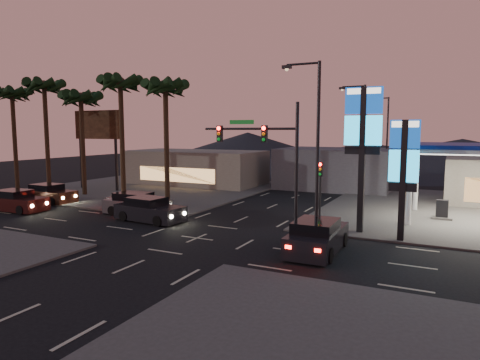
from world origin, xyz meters
The scene contains 26 objects.
ground centered at (0.00, 0.00, 0.00)m, with size 140.00×140.00×0.00m, color black.
corner_lot_nw centered at (-16.00, 16.00, 0.06)m, with size 24.00×24.00×0.12m, color #47443F.
pylon_sign_tall centered at (8.50, 5.50, 6.39)m, with size 2.20×0.35×9.00m.
pylon_sign_short centered at (11.00, 4.50, 4.66)m, with size 1.60×0.35×7.00m.
traffic_signal_mast centered at (3.76, 1.99, 5.23)m, with size 6.10×0.39×8.00m.
pedestal_signal centered at (5.50, 6.98, 2.92)m, with size 0.32×0.39×4.30m.
streetlight_near centered at (6.79, 1.00, 5.72)m, with size 2.14×0.25×10.00m.
streetlight_mid centered at (6.79, 14.00, 5.72)m, with size 2.14×0.25×10.00m.
streetlight_far centered at (6.79, 28.00, 5.72)m, with size 2.14×0.25×10.00m.
palm_a centered at (-9.00, 9.50, 9.43)m, with size 4.41×4.41×10.86m.
palm_b centered at (-14.00, 9.50, 9.97)m, with size 4.41×4.41×11.46m.
palm_c centered at (-19.00, 9.50, 8.88)m, with size 4.41×4.41×10.26m.
palm_d centered at (-24.00, 9.50, 10.15)m, with size 4.41×4.41×11.66m.
palm_e centered at (-29.00, 9.50, 9.61)m, with size 4.41×4.41×11.06m.
billboard centered at (-20.50, 13.00, 6.33)m, with size 6.00×0.30×8.50m.
building_far_west centered at (-14.00, 22.00, 2.00)m, with size 16.00×8.00×4.00m, color #726B5B.
building_far_mid centered at (2.00, 26.00, 2.20)m, with size 12.00×9.00×4.40m, color #4C4C51.
hill_left centered at (-25.00, 60.00, 3.00)m, with size 40.00×40.00×6.00m, color black.
hill_right centered at (15.00, 60.00, 2.50)m, with size 50.00×50.00×5.00m, color black.
hill_center centered at (0.00, 60.00, 2.00)m, with size 60.00×60.00×4.00m, color black.
car_lane_a_front centered at (-5.61, 2.65, 0.79)m, with size 5.34×2.57×1.69m.
car_lane_a_mid centered at (-17.55, 0.98, 0.78)m, with size 5.26×2.38×1.68m.
car_lane_b_front centered at (-7.99, 4.15, 0.78)m, with size 5.30×2.55×1.68m.
car_lane_b_mid centered at (-9.89, 5.60, 0.64)m, with size 4.29×1.96×1.37m.
car_lane_b_rear centered at (-18.58, 4.98, 0.77)m, with size 5.12×2.24×1.65m.
suv_station centered at (7.27, 0.30, 0.82)m, with size 2.40×5.36×1.77m.
Camera 1 is at (13.38, -21.22, 6.40)m, focal length 32.00 mm.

